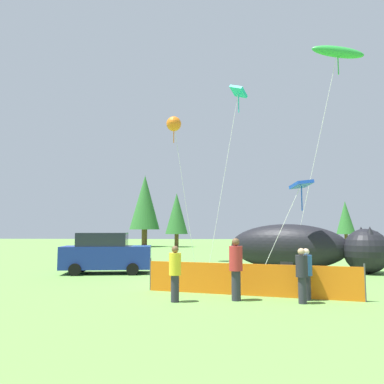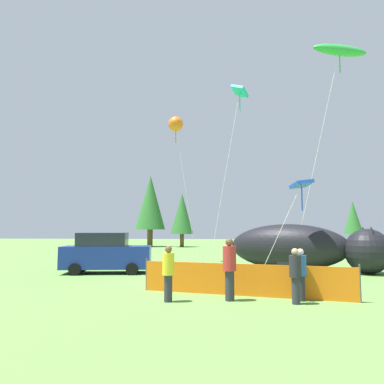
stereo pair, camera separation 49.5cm
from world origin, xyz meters
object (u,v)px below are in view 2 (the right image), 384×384
object	(u,v)px
spectator_in_yellow_shirt	(230,266)
kite_orange_flower	(176,124)
spectator_in_blue_shirt	(168,271)
kite_green_fish	(339,51)
inflatable_cat	(302,249)
kite_blue_box	(301,185)
spectator_in_white_shirt	(295,273)
kite_teal_diamond	(239,95)
spectator_in_black_shirt	(301,272)
parked_car	(106,253)
folding_chair	(284,272)

from	to	relation	value
spectator_in_yellow_shirt	kite_orange_flower	bearing A→B (deg)	104.75
spectator_in_blue_shirt	kite_green_fish	xyz separation A→B (m)	(8.07, 9.01, 11.00)
inflatable_cat	spectator_in_blue_shirt	distance (m)	10.56
spectator_in_blue_shirt	kite_blue_box	distance (m)	9.68
spectator_in_blue_shirt	kite_green_fish	distance (m)	16.35
inflatable_cat	spectator_in_white_shirt	distance (m)	9.10
inflatable_cat	kite_blue_box	distance (m)	3.57
kite_green_fish	kite_teal_diamond	bearing A→B (deg)	163.76
spectator_in_black_shirt	spectator_in_blue_shirt	size ratio (longest dim) A/B	0.94
kite_teal_diamond	kite_green_fish	world-z (taller)	kite_green_fish
parked_car	inflatable_cat	bearing A→B (deg)	3.64
spectator_in_white_shirt	kite_green_fish	xyz separation A→B (m)	(4.32, 9.02, 11.03)
folding_chair	kite_orange_flower	size ratio (longest dim) A/B	0.10
inflatable_cat	kite_green_fish	bearing A→B (deg)	26.88
kite_orange_flower	kite_green_fish	size ratio (longest dim) A/B	0.77
inflatable_cat	spectator_in_black_shirt	size ratio (longest dim) A/B	5.09
spectator_in_black_shirt	kite_green_fish	xyz separation A→B (m)	(4.06, 8.49, 11.05)
kite_teal_diamond	spectator_in_black_shirt	bearing A→B (deg)	-82.22
spectator_in_black_shirt	spectator_in_blue_shirt	world-z (taller)	spectator_in_blue_shirt
spectator_in_black_shirt	spectator_in_blue_shirt	distance (m)	4.05
spectator_in_black_shirt	spectator_in_white_shirt	size ratio (longest dim) A/B	0.98
spectator_in_yellow_shirt	kite_teal_diamond	bearing A→B (deg)	85.56
folding_chair	kite_orange_flower	distance (m)	14.08
kite_teal_diamond	kite_green_fish	bearing A→B (deg)	-16.24
inflatable_cat	spectator_in_black_shirt	distance (m)	8.53
kite_orange_flower	spectator_in_black_shirt	bearing A→B (deg)	-66.24
spectator_in_blue_shirt	kite_teal_diamond	distance (m)	14.31
spectator_in_black_shirt	kite_blue_box	size ratio (longest dim) A/B	0.34
parked_car	spectator_in_black_shirt	distance (m)	10.30
spectator_in_black_shirt	kite_orange_flower	world-z (taller)	kite_orange_flower
spectator_in_blue_shirt	kite_teal_diamond	size ratio (longest dim) A/B	0.15
spectator_in_white_shirt	kite_green_fish	size ratio (longest dim) A/B	0.13
folding_chair	kite_teal_diamond	world-z (taller)	kite_teal_diamond
parked_car	spectator_in_yellow_shirt	world-z (taller)	parked_car
parked_car	folding_chair	xyz separation A→B (m)	(8.09, -3.46, -0.42)
parked_car	spectator_in_blue_shirt	distance (m)	7.97
inflatable_cat	kite_teal_diamond	xyz separation A→B (m)	(-3.11, 1.73, 9.05)
spectator_in_black_shirt	spectator_in_yellow_shirt	xyz separation A→B (m)	(-2.17, -0.18, 0.17)
folding_chair	spectator_in_white_shirt	distance (m)	3.39
folding_chair	kite_teal_diamond	bearing A→B (deg)	27.91
kite_orange_flower	spectator_in_blue_shirt	bearing A→B (deg)	-83.42
inflatable_cat	kite_orange_flower	size ratio (longest dim) A/B	0.83
spectator_in_blue_shirt	inflatable_cat	bearing A→B (deg)	57.01
spectator_in_yellow_shirt	kite_green_fish	xyz separation A→B (m)	(6.23, 8.67, 10.88)
spectator_in_yellow_shirt	kite_orange_flower	world-z (taller)	kite_orange_flower
folding_chair	spectator_in_black_shirt	world-z (taller)	spectator_in_black_shirt
parked_car	spectator_in_black_shirt	size ratio (longest dim) A/B	2.84
kite_blue_box	spectator_in_yellow_shirt	bearing A→B (deg)	-117.66
folding_chair	spectator_in_black_shirt	xyz separation A→B (m)	(0.06, -2.84, 0.31)
spectator_in_blue_shirt	parked_car	bearing A→B (deg)	121.20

